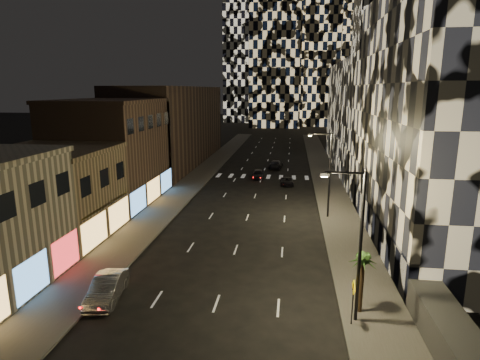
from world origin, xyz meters
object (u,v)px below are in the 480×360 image
(ped_sign, at_px, (353,294))
(streetlight_far, at_px, (328,169))
(palm_tree, at_px, (363,264))
(car_dark_midlane, at_px, (258,174))
(streetlight_near, at_px, (357,237))
(car_dark_oncoming, at_px, (276,164))
(car_dark_rightlane, at_px, (287,181))
(car_silver_parked, at_px, (107,288))

(ped_sign, bearing_deg, streetlight_far, 90.47)
(palm_tree, bearing_deg, ped_sign, -115.47)
(ped_sign, relative_size, palm_tree, 0.73)
(car_dark_midlane, bearing_deg, streetlight_near, -79.00)
(streetlight_far, relative_size, palm_tree, 2.34)
(streetlight_far, distance_m, car_dark_oncoming, 28.23)
(car_dark_rightlane, xyz_separation_m, palm_tree, (5.00, -33.65, 2.78))
(streetlight_near, relative_size, car_dark_oncoming, 1.80)
(car_silver_parked, distance_m, car_dark_rightlane, 35.84)
(streetlight_far, distance_m, car_silver_parked, 25.30)
(streetlight_near, relative_size, car_dark_midlane, 2.16)
(car_dark_rightlane, bearing_deg, streetlight_far, -76.42)
(streetlight_near, height_order, car_dark_midlane, streetlight_near)
(streetlight_far, distance_m, car_dark_rightlane, 16.00)
(streetlight_far, relative_size, ped_sign, 3.22)
(car_dark_oncoming, height_order, palm_tree, palm_tree)
(streetlight_far, relative_size, car_silver_parked, 1.88)
(car_silver_parked, bearing_deg, car_dark_midlane, 72.42)
(car_silver_parked, bearing_deg, streetlight_far, 43.80)
(streetlight_near, xyz_separation_m, car_dark_midlane, (-8.85, 38.36, -4.64))
(ped_sign, bearing_deg, car_silver_parked, 176.67)
(ped_sign, bearing_deg, car_dark_midlane, 103.39)
(streetlight_near, height_order, ped_sign, streetlight_near)
(car_dark_oncoming, relative_size, ped_sign, 1.79)
(car_silver_parked, height_order, car_dark_rightlane, car_silver_parked)
(streetlight_far, distance_m, car_dark_midlane, 20.90)
(streetlight_far, distance_m, ped_sign, 20.76)
(car_silver_parked, relative_size, car_dark_rightlane, 1.24)
(car_silver_parked, height_order, ped_sign, ped_sign)
(streetlight_near, height_order, palm_tree, streetlight_near)
(car_silver_parked, height_order, car_dark_oncoming, car_silver_parked)
(streetlight_near, height_order, car_dark_oncoming, streetlight_near)
(streetlight_near, xyz_separation_m, car_dark_oncoming, (-6.50, 47.08, -4.63))
(palm_tree, bearing_deg, car_dark_midlane, 104.26)
(streetlight_near, height_order, streetlight_far, same)
(car_dark_rightlane, height_order, ped_sign, ped_sign)
(streetlight_far, height_order, palm_tree, streetlight_far)
(car_silver_parked, bearing_deg, streetlight_near, -9.63)
(car_dark_midlane, bearing_deg, streetlight_far, -66.24)
(streetlight_far, distance_m, palm_tree, 19.14)
(car_silver_parked, height_order, palm_tree, palm_tree)
(car_dark_rightlane, height_order, palm_tree, palm_tree)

